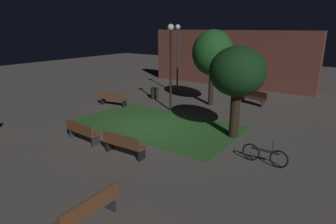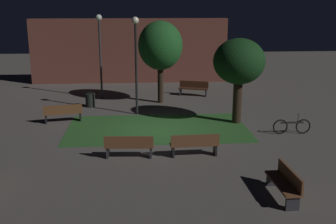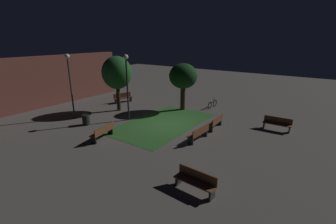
# 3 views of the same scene
# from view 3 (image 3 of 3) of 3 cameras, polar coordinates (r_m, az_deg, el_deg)

# --- Properties ---
(ground_plane) EXTENTS (60.00, 60.00, 0.00)m
(ground_plane) POSITION_cam_3_polar(r_m,az_deg,el_deg) (17.35, 0.07, -2.97)
(ground_plane) COLOR #56514C
(grass_lawn) EXTENTS (8.17, 4.65, 0.01)m
(grass_lawn) POSITION_cam_3_polar(r_m,az_deg,el_deg) (17.63, -1.22, -2.62)
(grass_lawn) COLOR #2D6028
(grass_lawn) RESTS_ON ground
(bench_lawn_edge) EXTENTS (1.83, 0.60, 0.88)m
(bench_lawn_edge) POSITION_cam_3_polar(r_m,az_deg,el_deg) (14.69, 7.43, -4.99)
(bench_lawn_edge) COLOR brown
(bench_lawn_edge) RESTS_ON ground
(bench_by_lamp) EXTENTS (1.82, 0.55, 0.88)m
(bench_by_lamp) POSITION_cam_3_polar(r_m,az_deg,el_deg) (16.74, 11.35, -2.35)
(bench_by_lamp) COLOR brown
(bench_by_lamp) RESTS_ON ground
(bench_near_trees) EXTENTS (0.58, 1.83, 0.88)m
(bench_near_trees) POSITION_cam_3_polar(r_m,az_deg,el_deg) (10.14, 6.63, -15.95)
(bench_near_trees) COLOR brown
(bench_near_trees) RESTS_ON ground
(bench_front_left) EXTENTS (1.86, 0.82, 0.88)m
(bench_front_left) POSITION_cam_3_polar(r_m,az_deg,el_deg) (15.30, -15.31, -4.54)
(bench_front_left) COLOR brown
(bench_front_left) RESTS_ON ground
(bench_corner) EXTENTS (0.52, 1.81, 0.88)m
(bench_corner) POSITION_cam_3_polar(r_m,az_deg,el_deg) (17.80, 24.68, -2.44)
(bench_corner) COLOR brown
(bench_corner) RESTS_ON ground
(bench_path_side) EXTENTS (1.86, 1.01, 0.88)m
(bench_path_side) POSITION_cam_3_polar(r_m,az_deg,el_deg) (23.61, -10.74, 3.47)
(bench_path_side) COLOR #422314
(bench_path_side) RESTS_ON ground
(tree_lawn_side) EXTENTS (2.40, 2.40, 4.00)m
(tree_lawn_side) POSITION_cam_3_polar(r_m,az_deg,el_deg) (20.35, 3.65, 8.43)
(tree_lawn_side) COLOR #2D2116
(tree_lawn_side) RESTS_ON ground
(tree_right_canopy) EXTENTS (2.48, 2.48, 4.62)m
(tree_right_canopy) POSITION_cam_3_polar(r_m,az_deg,el_deg) (20.45, -12.14, 9.10)
(tree_right_canopy) COLOR #2D2116
(tree_right_canopy) RESTS_ON ground
(lamp_post_path_center) EXTENTS (0.36, 0.36, 4.91)m
(lamp_post_path_center) POSITION_cam_3_polar(r_m,az_deg,el_deg) (19.44, -22.49, 8.00)
(lamp_post_path_center) COLOR #333338
(lamp_post_path_center) RESTS_ON ground
(lamp_post_plaza_west) EXTENTS (0.36, 0.36, 4.90)m
(lamp_post_plaza_west) POSITION_cam_3_polar(r_m,az_deg,el_deg) (17.74, -9.82, 8.25)
(lamp_post_plaza_west) COLOR black
(lamp_post_plaza_west) RESTS_ON ground
(trash_bin) EXTENTS (0.52, 0.52, 0.74)m
(trash_bin) POSITION_cam_3_polar(r_m,az_deg,el_deg) (18.15, -19.02, -1.79)
(trash_bin) COLOR black
(trash_bin) RESTS_ON ground
(bicycle) EXTENTS (1.67, 0.10, 0.93)m
(bicycle) POSITION_cam_3_polar(r_m,az_deg,el_deg) (21.73, 10.57, 1.90)
(bicycle) COLOR black
(bicycle) RESTS_ON ground
(building_wall_backdrop) EXTENTS (13.81, 0.80, 4.49)m
(building_wall_backdrop) POSITION_cam_3_polar(r_m,az_deg,el_deg) (24.76, -25.50, 6.90)
(building_wall_backdrop) COLOR brown
(building_wall_backdrop) RESTS_ON ground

